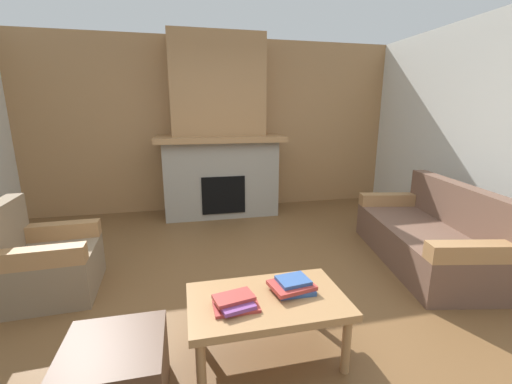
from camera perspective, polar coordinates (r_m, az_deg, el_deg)
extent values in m
plane|color=brown|center=(2.97, 0.27, -18.34)|extent=(9.00, 9.00, 0.00)
cube|color=#A87A4C|center=(5.49, -6.94, 11.27)|extent=(6.00, 0.12, 2.70)
cube|color=gray|center=(5.17, -6.22, 2.48)|extent=(1.70, 0.70, 1.15)
cube|color=black|center=(4.89, -5.71, -0.49)|extent=(0.64, 0.08, 0.56)
cube|color=#A87A4C|center=(5.04, -6.33, 9.25)|extent=(1.90, 0.82, 0.08)
cube|color=#A87A4C|center=(5.19, -6.77, 17.94)|extent=(1.40, 0.50, 1.47)
cube|color=brown|center=(3.99, 27.09, -8.06)|extent=(1.18, 1.93, 0.40)
cube|color=brown|center=(4.03, 32.00, -2.05)|extent=(0.52, 1.80, 0.45)
cube|color=#A87A4C|center=(4.60, 22.75, -1.21)|extent=(0.86, 0.33, 0.15)
cube|color=#A87A4C|center=(3.25, 34.38, -8.61)|extent=(0.86, 0.33, 0.15)
cube|color=#847056|center=(3.49, -32.21, -11.74)|extent=(0.80, 0.80, 0.40)
cube|color=#847056|center=(3.46, -38.04, -5.27)|extent=(0.18, 0.77, 0.45)
cube|color=#A87A4C|center=(3.12, -34.42, -9.49)|extent=(0.77, 0.18, 0.15)
cube|color=#A87A4C|center=(3.67, -31.44, -5.82)|extent=(0.77, 0.18, 0.15)
cube|color=#A87A4C|center=(2.20, 1.96, -18.51)|extent=(1.00, 0.60, 0.05)
cylinder|color=#A87A4C|center=(2.09, -9.55, -28.20)|extent=(0.06, 0.06, 0.38)
cylinder|color=#A87A4C|center=(2.28, 15.46, -24.34)|extent=(0.06, 0.06, 0.38)
cylinder|color=#A87A4C|center=(2.46, -10.27, -20.78)|extent=(0.06, 0.06, 0.38)
cylinder|color=#A87A4C|center=(2.63, 10.32, -18.35)|extent=(0.06, 0.06, 0.38)
cube|color=#4C3323|center=(2.15, -23.22, -27.48)|extent=(0.52, 0.52, 0.40)
cube|color=#B23833|center=(2.09, -3.50, -19.20)|extent=(0.27, 0.19, 0.02)
cube|color=#7A3D84|center=(2.08, -3.68, -18.73)|extent=(0.24, 0.24, 0.02)
cube|color=#B23833|center=(2.09, -3.89, -17.88)|extent=(0.26, 0.19, 0.02)
cube|color=#335699|center=(2.27, 6.63, -16.29)|extent=(0.24, 0.22, 0.03)
cube|color=#B23833|center=(2.24, 6.21, -15.86)|extent=(0.31, 0.26, 0.03)
cube|color=#335699|center=(2.25, 6.50, -15.05)|extent=(0.22, 0.19, 0.02)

